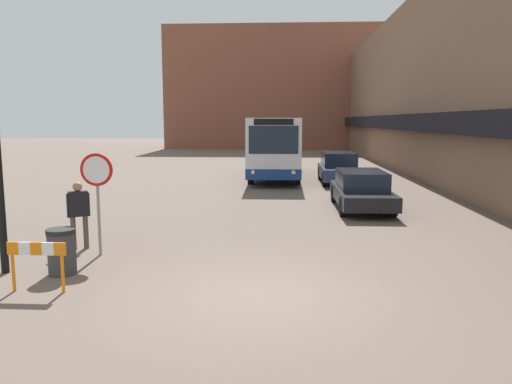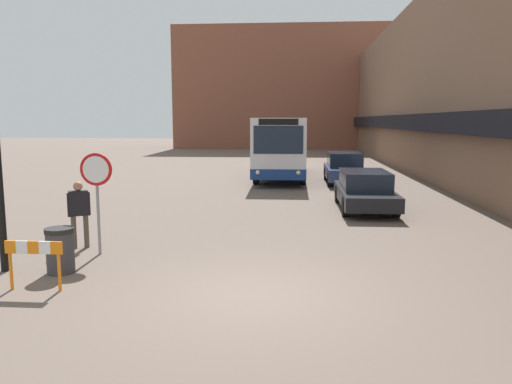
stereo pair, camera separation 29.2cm
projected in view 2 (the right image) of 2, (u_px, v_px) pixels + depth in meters
The scene contains 11 objects.
ground_plane at pixel (255, 296), 9.04m from camera, with size 160.00×160.00×0.00m, color #66564C.
building_row_right at pixel (444, 90), 31.23m from camera, with size 5.50×60.00×10.16m.
building_backdrop_far at pixel (290, 89), 58.04m from camera, with size 26.00×8.00×13.54m.
city_bus at pixel (281, 146), 27.73m from camera, with size 2.61×10.31×3.27m.
parked_car_front at pixel (365, 190), 17.81m from camera, with size 1.86×4.72×1.36m.
parked_car_middle at pixel (344, 168), 25.30m from camera, with size 1.87×4.52×1.55m.
stop_sign at pixel (97, 181), 11.60m from camera, with size 0.76×0.08×2.40m.
street_lamp at pixel (5, 82), 9.95m from camera, with size 1.46×0.36×6.30m.
pedestrian at pixel (79, 208), 12.29m from camera, with size 0.49×0.40×1.67m.
trash_bin at pixel (60, 250), 10.34m from camera, with size 0.59×0.59×0.95m.
construction_barricade at pixel (34, 255), 9.24m from camera, with size 1.10×0.06×0.94m.
Camera 2 is at (0.70, -8.65, 3.14)m, focal length 35.00 mm.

